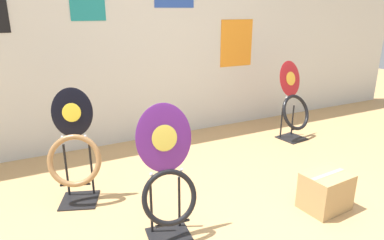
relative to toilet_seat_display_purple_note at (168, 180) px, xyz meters
The scene contains 5 objects.
wall_back 2.11m from the toilet_seat_display_purple_note, 73.66° to the left, with size 8.00×0.07×2.60m.
toilet_seat_display_purple_note is the anchor object (origin of this frame).
toilet_seat_display_crimson_swirl 2.27m from the toilet_seat_display_purple_note, 27.33° to the left, with size 0.44×0.34×0.90m.
toilet_seat_display_jazz_black 0.87m from the toilet_seat_display_purple_note, 122.11° to the left, with size 0.44×0.36×0.90m.
storage_box 1.25m from the toilet_seat_display_purple_note, 10.63° to the right, with size 0.36×0.29×0.29m.
Camera 1 is at (-1.28, -1.26, 1.46)m, focal length 32.00 mm.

